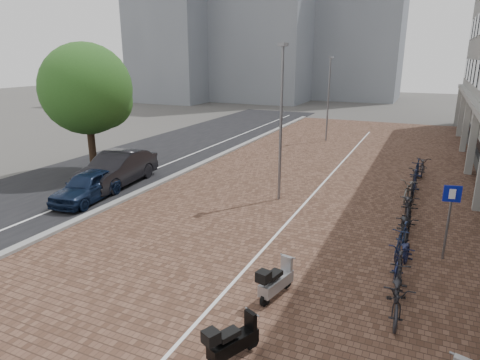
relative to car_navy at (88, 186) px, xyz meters
name	(u,v)px	position (x,y,z in m)	size (l,w,h in m)	color
ground	(152,279)	(6.52, -4.41, -0.65)	(140.00, 140.00, 0.00)	#474442
plaza_brick	(324,178)	(8.52, 7.59, -0.64)	(14.50, 42.00, 0.04)	brown
street_asphalt	(148,158)	(-2.48, 7.59, -0.65)	(8.00, 50.00, 0.03)	black
curb	(203,163)	(1.42, 7.59, -0.58)	(0.35, 42.00, 0.14)	gray
lane_line	(175,161)	(-0.48, 7.59, -0.63)	(0.12, 44.00, 0.00)	white
parking_line	(327,178)	(8.72, 7.59, -0.62)	(0.10, 30.00, 0.00)	white
car_navy	(88,186)	(0.00, 0.00, 0.00)	(1.54, 3.82, 1.30)	#0E1A33
car_dark	(117,169)	(-0.38, 2.36, 0.16)	(1.72, 4.94, 1.63)	black
scooter_front	(276,280)	(10.03, -3.84, -0.15)	(0.46, 1.46, 1.00)	#A0A1A5
scooter_mid	(233,340)	(10.02, -6.42, -0.17)	(0.43, 1.39, 0.95)	black
parking_sign	(450,211)	(14.02, 0.28, 0.97)	(0.50, 0.14, 2.42)	slate
lamp_near	(281,126)	(7.52, 3.51, 2.60)	(0.12, 0.12, 6.50)	slate
lamp_far	(328,100)	(6.30, 17.47, 2.33)	(0.12, 0.12, 5.96)	slate
street_tree	(90,92)	(-2.96, 3.75, 3.65)	(4.65, 4.65, 6.77)	#382619
bike_row	(411,206)	(12.87, 3.49, -0.13)	(1.22, 15.80, 1.05)	black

